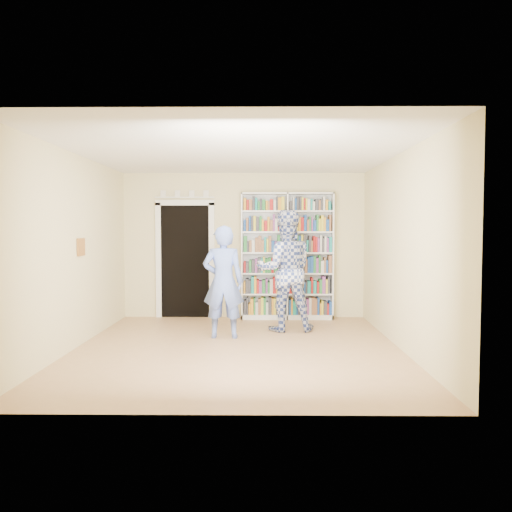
# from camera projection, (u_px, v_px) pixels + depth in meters

# --- Properties ---
(floor) EXTENTS (5.00, 5.00, 0.00)m
(floor) POSITION_uv_depth(u_px,v_px,m) (237.00, 348.00, 6.92)
(floor) COLOR #AA7E52
(floor) RESTS_ON ground
(ceiling) EXTENTS (5.00, 5.00, 0.00)m
(ceiling) POSITION_uv_depth(u_px,v_px,m) (237.00, 152.00, 6.78)
(ceiling) COLOR white
(ceiling) RESTS_ON wall_back
(wall_back) EXTENTS (4.50, 0.00, 4.50)m
(wall_back) POSITION_uv_depth(u_px,v_px,m) (244.00, 246.00, 9.35)
(wall_back) COLOR beige
(wall_back) RESTS_ON floor
(wall_left) EXTENTS (0.00, 5.00, 5.00)m
(wall_left) POSITION_uv_depth(u_px,v_px,m) (74.00, 251.00, 6.88)
(wall_left) COLOR beige
(wall_left) RESTS_ON floor
(wall_right) EXTENTS (0.00, 5.00, 5.00)m
(wall_right) POSITION_uv_depth(u_px,v_px,m) (401.00, 251.00, 6.82)
(wall_right) COLOR beige
(wall_right) RESTS_ON floor
(bookshelf) EXTENTS (1.69, 0.32, 2.32)m
(bookshelf) POSITION_uv_depth(u_px,v_px,m) (287.00, 255.00, 9.19)
(bookshelf) COLOR white
(bookshelf) RESTS_ON floor
(doorway) EXTENTS (1.10, 0.08, 2.43)m
(doorway) POSITION_uv_depth(u_px,v_px,m) (185.00, 255.00, 9.35)
(doorway) COLOR black
(doorway) RESTS_ON floor
(wall_art) EXTENTS (0.03, 0.25, 0.25)m
(wall_art) POSITION_uv_depth(u_px,v_px,m) (81.00, 247.00, 7.07)
(wall_art) COLOR brown
(wall_art) RESTS_ON wall_left
(man_blue) EXTENTS (0.62, 0.41, 1.71)m
(man_blue) POSITION_uv_depth(u_px,v_px,m) (223.00, 282.00, 7.57)
(man_blue) COLOR #617CD7
(man_blue) RESTS_ON floor
(man_plaid) EXTENTS (1.01, 0.81, 1.97)m
(man_plaid) POSITION_uv_depth(u_px,v_px,m) (285.00, 270.00, 8.11)
(man_plaid) COLOR navy
(man_plaid) RESTS_ON floor
(paper_sheet) EXTENTS (0.17, 0.11, 0.27)m
(paper_sheet) POSITION_uv_depth(u_px,v_px,m) (292.00, 275.00, 7.90)
(paper_sheet) COLOR white
(paper_sheet) RESTS_ON man_plaid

